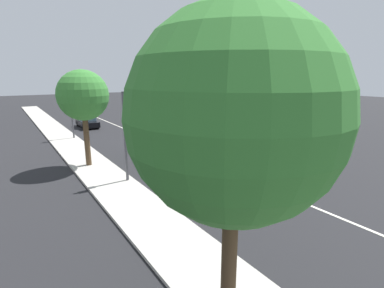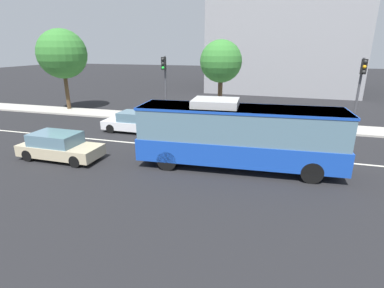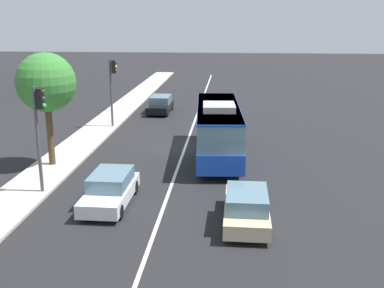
{
  "view_description": "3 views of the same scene",
  "coord_description": "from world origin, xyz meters",
  "px_view_note": "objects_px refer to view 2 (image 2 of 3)",
  "views": [
    {
      "loc": [
        -24.28,
        11.66,
        6.04
      ],
      "look_at": [
        -5.59,
        -0.86,
        0.63
      ],
      "focal_mm": 26.73,
      "sensor_mm": 36.0,
      "label": 1
    },
    {
      "loc": [
        -0.57,
        -16.33,
        5.88
      ],
      "look_at": [
        -4.76,
        -1.79,
        0.9
      ],
      "focal_mm": 27.71,
      "sensor_mm": 36.0,
      "label": 2
    },
    {
      "loc": [
        -29.86,
        -2.92,
        8.34
      ],
      "look_at": [
        -2.87,
        -0.65,
        0.91
      ],
      "focal_mm": 44.06,
      "sensor_mm": 36.0,
      "label": 3
    }
  ],
  "objects_px": {
    "transit_bus": "(238,133)",
    "sedan_beige": "(59,146)",
    "street_tree_kerbside_left": "(221,62)",
    "traffic_light_near_corner": "(360,83)",
    "sedan_white": "(136,122)",
    "street_tree_kerbside_centre": "(62,54)",
    "traffic_light_mid_block": "(165,78)"
  },
  "relations": [
    {
      "from": "transit_bus",
      "to": "sedan_beige",
      "type": "height_order",
      "value": "transit_bus"
    },
    {
      "from": "street_tree_kerbside_left",
      "to": "sedan_white",
      "type": "bearing_deg",
      "value": -137.83
    },
    {
      "from": "sedan_white",
      "to": "street_tree_kerbside_centre",
      "type": "distance_m",
      "value": 11.98
    },
    {
      "from": "traffic_light_mid_block",
      "to": "street_tree_kerbside_left",
      "type": "height_order",
      "value": "street_tree_kerbside_left"
    },
    {
      "from": "sedan_white",
      "to": "street_tree_kerbside_left",
      "type": "relative_size",
      "value": 0.7
    },
    {
      "from": "street_tree_kerbside_centre",
      "to": "sedan_white",
      "type": "bearing_deg",
      "value": -28.47
    },
    {
      "from": "sedan_beige",
      "to": "street_tree_kerbside_centre",
      "type": "height_order",
      "value": "street_tree_kerbside_centre"
    },
    {
      "from": "sedan_white",
      "to": "traffic_light_mid_block",
      "type": "relative_size",
      "value": 0.87
    },
    {
      "from": "transit_bus",
      "to": "sedan_white",
      "type": "bearing_deg",
      "value": 146.38
    },
    {
      "from": "transit_bus",
      "to": "traffic_light_mid_block",
      "type": "height_order",
      "value": "traffic_light_mid_block"
    },
    {
      "from": "transit_bus",
      "to": "street_tree_kerbside_centre",
      "type": "xyz_separation_m",
      "value": [
        -17.71,
        9.92,
        3.42
      ]
    },
    {
      "from": "traffic_light_mid_block",
      "to": "traffic_light_near_corner",
      "type": "bearing_deg",
      "value": 91.17
    },
    {
      "from": "traffic_light_near_corner",
      "to": "street_tree_kerbside_left",
      "type": "xyz_separation_m",
      "value": [
        -9.67,
        1.23,
        1.2
      ]
    },
    {
      "from": "traffic_light_mid_block",
      "to": "street_tree_kerbside_centre",
      "type": "relative_size",
      "value": 0.7
    },
    {
      "from": "sedan_beige",
      "to": "street_tree_kerbside_left",
      "type": "height_order",
      "value": "street_tree_kerbside_left"
    },
    {
      "from": "street_tree_kerbside_centre",
      "to": "traffic_light_near_corner",
      "type": "bearing_deg",
      "value": -4.18
    },
    {
      "from": "transit_bus",
      "to": "traffic_light_mid_block",
      "type": "relative_size",
      "value": 1.95
    },
    {
      "from": "sedan_beige",
      "to": "traffic_light_mid_block",
      "type": "relative_size",
      "value": 0.87
    },
    {
      "from": "transit_bus",
      "to": "traffic_light_mid_block",
      "type": "bearing_deg",
      "value": 127.26
    },
    {
      "from": "traffic_light_near_corner",
      "to": "street_tree_kerbside_centre",
      "type": "relative_size",
      "value": 0.7
    },
    {
      "from": "sedan_white",
      "to": "street_tree_kerbside_centre",
      "type": "xyz_separation_m",
      "value": [
        -9.76,
        5.29,
        4.5
      ]
    },
    {
      "from": "transit_bus",
      "to": "traffic_light_near_corner",
      "type": "height_order",
      "value": "traffic_light_near_corner"
    },
    {
      "from": "traffic_light_mid_block",
      "to": "street_tree_kerbside_left",
      "type": "relative_size",
      "value": 0.81
    },
    {
      "from": "sedan_white",
      "to": "street_tree_kerbside_left",
      "type": "bearing_deg",
      "value": -137.08
    },
    {
      "from": "sedan_white",
      "to": "traffic_light_near_corner",
      "type": "distance_m",
      "value": 15.55
    },
    {
      "from": "sedan_white",
      "to": "traffic_light_near_corner",
      "type": "xyz_separation_m",
      "value": [
        14.88,
        3.49,
        2.84
      ]
    },
    {
      "from": "street_tree_kerbside_left",
      "to": "traffic_light_near_corner",
      "type": "bearing_deg",
      "value": -7.23
    },
    {
      "from": "sedan_white",
      "to": "street_tree_kerbside_centre",
      "type": "height_order",
      "value": "street_tree_kerbside_centre"
    },
    {
      "from": "transit_bus",
      "to": "sedan_white",
      "type": "relative_size",
      "value": 2.24
    },
    {
      "from": "traffic_light_near_corner",
      "to": "street_tree_kerbside_centre",
      "type": "distance_m",
      "value": 24.76
    },
    {
      "from": "street_tree_kerbside_left",
      "to": "street_tree_kerbside_centre",
      "type": "distance_m",
      "value": 14.99
    },
    {
      "from": "street_tree_kerbside_left",
      "to": "sedan_beige",
      "type": "bearing_deg",
      "value": -122.01
    }
  ]
}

